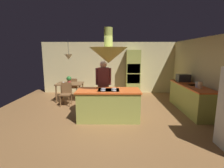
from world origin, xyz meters
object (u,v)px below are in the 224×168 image
canister_sugar (197,85)px  dining_table (70,86)px  cup_on_table (63,83)px  microwave_on_counter (183,78)px  kitchen_island (109,105)px  chair_by_back_wall (73,86)px  oven_tower (133,73)px  canister_flour (200,85)px  chair_facing_island (66,92)px  person_at_island (103,83)px  potted_plant_on_table (69,79)px

canister_sugar → dining_table: bearing=159.3°
cup_on_table → microwave_on_counter: (4.75, -0.38, 0.27)m
kitchen_island → chair_by_back_wall: 3.22m
oven_tower → chair_by_back_wall: bearing=-169.6°
canister_sugar → oven_tower: bearing=121.3°
dining_table → canister_flour: bearing=-22.7°
kitchen_island → chair_by_back_wall: (-1.70, 2.73, 0.03)m
chair_facing_island → canister_sugar: 4.70m
oven_tower → chair_by_back_wall: 2.90m
canister_flour → microwave_on_counter: size_ratio=0.47×
person_at_island → chair_facing_island: (-1.51, 0.77, -0.52)m
canister_sugar → chair_by_back_wall: bearing=152.6°
kitchen_island → chair_facing_island: size_ratio=2.18×
kitchen_island → potted_plant_on_table: potted_plant_on_table is taller
potted_plant_on_table → kitchen_island: bearing=-50.3°
potted_plant_on_table → canister_sugar: bearing=-20.4°
canister_sugar → chair_facing_island: bearing=166.5°
canister_flour → potted_plant_on_table: bearing=157.6°
potted_plant_on_table → canister_flour: (4.57, -1.88, 0.11)m
kitchen_island → microwave_on_counter: (2.84, 1.52, 0.60)m
potted_plant_on_table → canister_flour: bearing=-22.4°
dining_table → cup_on_table: size_ratio=12.05×
chair_facing_island → cup_on_table: size_ratio=9.67×
dining_table → person_at_island: 2.09m
cup_on_table → canister_flour: size_ratio=0.42×
kitchen_island → person_at_island: person_at_island is taller
microwave_on_counter → chair_facing_island: bearing=-179.4°
oven_tower → person_at_island: (-1.29, -2.54, -0.06)m
cup_on_table → oven_tower: bearing=24.1°
person_at_island → chair_facing_island: person_at_island is taller
potted_plant_on_table → cup_on_table: 0.29m
kitchen_island → canister_flour: (2.84, 0.20, 0.57)m
chair_facing_island → microwave_on_counter: bearing=0.6°
oven_tower → dining_table: oven_tower is taller
dining_table → canister_sugar: (4.54, -1.72, 0.37)m
oven_tower → person_at_island: bearing=-116.9°
oven_tower → chair_facing_island: oven_tower is taller
dining_table → chair_facing_island: (0.00, -0.63, -0.15)m
person_at_island → chair_facing_island: size_ratio=2.03×
oven_tower → canister_flour: (1.74, -3.04, -0.04)m
person_at_island → canister_flour: 3.07m
person_at_island → microwave_on_counter: person_at_island is taller
canister_sugar → potted_plant_on_table: bearing=159.6°
person_at_island → chair_by_back_wall: size_ratio=2.03×
oven_tower → chair_by_back_wall: oven_tower is taller
chair_facing_island → potted_plant_on_table: size_ratio=2.90×
potted_plant_on_table → microwave_on_counter: 4.60m
dining_table → potted_plant_on_table: bearing=-143.6°
chair_by_back_wall → kitchen_island: bearing=121.9°
chair_facing_island → canister_sugar: (4.54, -1.09, 0.52)m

